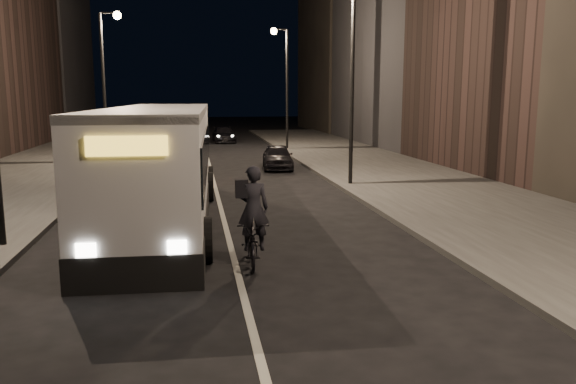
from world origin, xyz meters
name	(u,v)px	position (x,y,z in m)	size (l,w,h in m)	color
ground	(243,292)	(0.00, 0.00, 0.00)	(180.00, 180.00, 0.00)	black
sidewalk_right	(399,177)	(8.50, 14.00, 0.08)	(7.00, 70.00, 0.16)	#333331
sidewalk_left	(7,187)	(-8.50, 14.00, 0.08)	(7.00, 70.00, 0.16)	#333331
streetlight_right_mid	(346,56)	(5.33, 12.00, 5.36)	(1.20, 0.44, 8.12)	black
streetlight_right_far	(283,72)	(5.33, 28.00, 5.36)	(1.20, 0.44, 8.12)	black
streetlight_left_far	(108,66)	(-5.33, 22.00, 5.36)	(1.20, 0.44, 8.12)	black
city_bus	(161,160)	(-1.84, 6.69, 1.88)	(3.42, 12.95, 3.46)	silver
cyclist_on_bicycle	(253,232)	(0.40, 1.78, 0.77)	(0.84, 2.04, 2.30)	black
car_near	(277,157)	(3.46, 18.35, 0.64)	(1.51, 3.76, 1.28)	black
car_mid	(179,143)	(-1.76, 27.65, 0.68)	(1.44, 4.12, 1.36)	#303133
car_far	(224,135)	(1.66, 35.72, 0.62)	(1.75, 4.29, 1.25)	black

